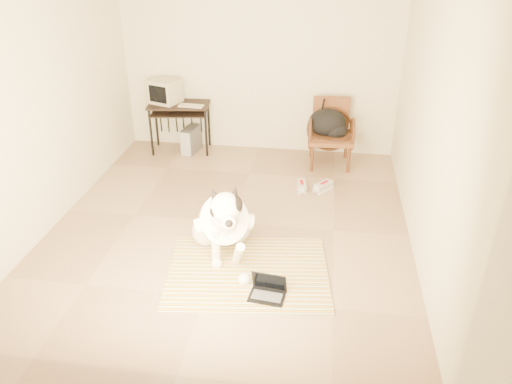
% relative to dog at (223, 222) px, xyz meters
% --- Properties ---
extents(floor, '(4.50, 4.50, 0.00)m').
position_rel_dog_xyz_m(floor, '(-0.03, 0.60, -0.37)').
color(floor, '#96785C').
rests_on(floor, ground).
extents(wall_back, '(4.50, 0.00, 4.50)m').
position_rel_dog_xyz_m(wall_back, '(-0.03, 2.85, 0.98)').
color(wall_back, beige).
rests_on(wall_back, floor).
extents(wall_front, '(4.50, 0.00, 4.50)m').
position_rel_dog_xyz_m(wall_front, '(-0.03, -1.65, 0.98)').
color(wall_front, beige).
rests_on(wall_front, floor).
extents(wall_left, '(0.00, 4.50, 4.50)m').
position_rel_dog_xyz_m(wall_left, '(-2.03, 0.60, 0.98)').
color(wall_left, beige).
rests_on(wall_left, floor).
extents(wall_right, '(0.00, 4.50, 4.50)m').
position_rel_dog_xyz_m(wall_right, '(1.97, 0.60, 0.98)').
color(wall_right, beige).
rests_on(wall_right, floor).
extents(rug, '(1.71, 1.39, 0.02)m').
position_rel_dog_xyz_m(rug, '(0.30, -0.31, -0.36)').
color(rug, orange).
rests_on(rug, floor).
extents(dog, '(0.73, 1.18, 0.94)m').
position_rel_dog_xyz_m(dog, '(0.00, 0.00, 0.00)').
color(dog, white).
rests_on(dog, rug).
extents(laptop, '(0.35, 0.27, 0.23)m').
position_rel_dog_xyz_m(laptop, '(0.54, -0.63, -0.30)').
color(laptop, black).
rests_on(laptop, rug).
extents(computer_desk, '(0.94, 0.60, 0.74)m').
position_rel_dog_xyz_m(computer_desk, '(-1.18, 2.56, 0.26)').
color(computer_desk, black).
rests_on(computer_desk, floor).
extents(crt_monitor, '(0.48, 0.47, 0.34)m').
position_rel_dog_xyz_m(crt_monitor, '(-1.38, 2.60, 0.54)').
color(crt_monitor, '#B1A68B').
rests_on(crt_monitor, computer_desk).
extents(desk_keyboard, '(0.37, 0.16, 0.02)m').
position_rel_dog_xyz_m(desk_keyboard, '(-0.97, 2.47, 0.38)').
color(desk_keyboard, '#B1A68B').
rests_on(desk_keyboard, computer_desk).
extents(pc_tower, '(0.23, 0.43, 0.38)m').
position_rel_dog_xyz_m(pc_tower, '(-1.02, 2.54, -0.18)').
color(pc_tower, '#4A4A4C').
rests_on(pc_tower, floor).
extents(rattan_chair, '(0.64, 0.62, 0.92)m').
position_rel_dog_xyz_m(rattan_chair, '(1.05, 2.44, 0.09)').
color(rattan_chair, brown).
rests_on(rattan_chair, floor).
extents(backpack, '(0.54, 0.43, 0.39)m').
position_rel_dog_xyz_m(backpack, '(1.01, 2.41, 0.23)').
color(backpack, black).
rests_on(backpack, rattan_chair).
extents(sneaker_left, '(0.15, 0.29, 0.10)m').
position_rel_dog_xyz_m(sneaker_left, '(0.71, 1.55, -0.33)').
color(sneaker_left, white).
rests_on(sneaker_left, floor).
extents(sneaker_right, '(0.27, 0.30, 0.10)m').
position_rel_dog_xyz_m(sneaker_right, '(0.99, 1.57, -0.33)').
color(sneaker_right, white).
rests_on(sneaker_right, floor).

